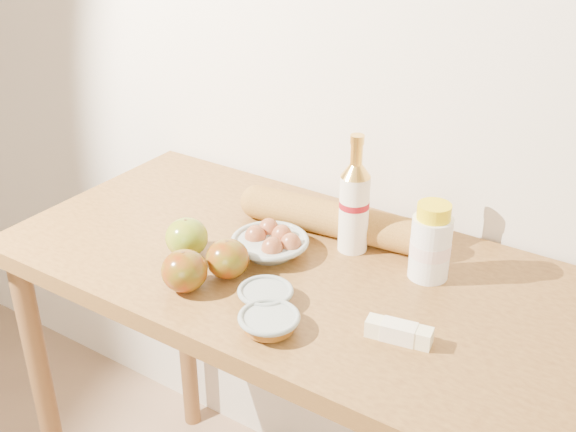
% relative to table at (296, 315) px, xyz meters
% --- Properties ---
extents(back_wall, '(3.50, 0.02, 2.60)m').
position_rel_table_xyz_m(back_wall, '(0.00, 0.33, 0.52)').
color(back_wall, white).
rests_on(back_wall, ground).
extents(table, '(1.20, 0.60, 0.90)m').
position_rel_table_xyz_m(table, '(0.00, 0.00, 0.00)').
color(table, olive).
rests_on(table, ground).
extents(bourbon_bottle, '(0.07, 0.07, 0.25)m').
position_rel_table_xyz_m(bourbon_bottle, '(0.06, 0.11, 0.22)').
color(bourbon_bottle, white).
rests_on(bourbon_bottle, table).
extents(cream_bottle, '(0.10, 0.10, 0.15)m').
position_rel_table_xyz_m(cream_bottle, '(0.24, 0.10, 0.19)').
color(cream_bottle, white).
rests_on(cream_bottle, table).
extents(egg_bowl, '(0.20, 0.20, 0.06)m').
position_rel_table_xyz_m(egg_bowl, '(-0.06, 0.01, 0.15)').
color(egg_bowl, '#98A6A0').
rests_on(egg_bowl, table).
extents(baguette, '(0.45, 0.13, 0.07)m').
position_rel_table_xyz_m(baguette, '(0.00, 0.14, 0.16)').
color(baguette, '#B58237').
rests_on(baguette, table).
extents(apple_yellowgreen, '(0.10, 0.10, 0.08)m').
position_rel_table_xyz_m(apple_yellowgreen, '(-0.20, -0.09, 0.16)').
color(apple_yellowgreen, olive).
rests_on(apple_yellowgreen, table).
extents(apple_redgreen_front, '(0.09, 0.09, 0.08)m').
position_rel_table_xyz_m(apple_redgreen_front, '(-0.12, -0.19, 0.16)').
color(apple_redgreen_front, '#910907').
rests_on(apple_redgreen_front, table).
extents(apple_redgreen_right, '(0.08, 0.08, 0.08)m').
position_rel_table_xyz_m(apple_redgreen_right, '(-0.08, -0.11, 0.16)').
color(apple_redgreen_right, '#980D08').
rests_on(apple_redgreen_right, table).
extents(sugar_bowl, '(0.13, 0.13, 0.03)m').
position_rel_table_xyz_m(sugar_bowl, '(0.03, -0.14, 0.14)').
color(sugar_bowl, gray).
rests_on(sugar_bowl, table).
extents(syrup_bowl, '(0.11, 0.11, 0.03)m').
position_rel_table_xyz_m(syrup_bowl, '(0.08, -0.21, 0.14)').
color(syrup_bowl, gray).
rests_on(syrup_bowl, table).
extents(butter_stick, '(0.12, 0.05, 0.03)m').
position_rel_table_xyz_m(butter_stick, '(0.28, -0.11, 0.14)').
color(butter_stick, '#FFF8C5').
rests_on(butter_stick, table).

